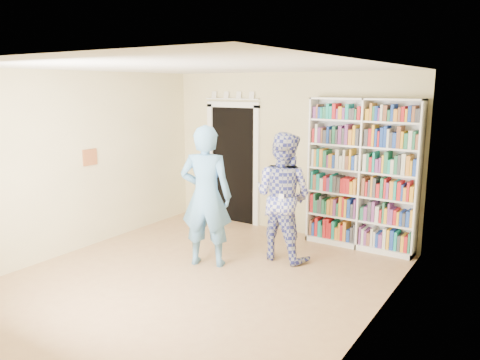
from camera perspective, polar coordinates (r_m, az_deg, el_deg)
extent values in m
plane|color=#A67750|center=(6.28, -5.16, -11.91)|extent=(5.00, 5.00, 0.00)
plane|color=white|center=(5.77, -5.65, 13.54)|extent=(5.00, 5.00, 0.00)
plane|color=beige|center=(7.96, 5.86, 3.20)|extent=(4.50, 0.00, 4.50)
plane|color=beige|center=(7.46, -19.08, 2.08)|extent=(0.00, 5.00, 5.00)
plane|color=beige|center=(4.84, 16.03, -2.56)|extent=(0.00, 5.00, 5.00)
cube|color=white|center=(7.33, 14.66, 0.60)|extent=(1.68, 0.31, 2.30)
cube|color=white|center=(7.33, 14.66, 0.60)|extent=(0.03, 0.31, 2.30)
cube|color=black|center=(8.54, -0.81, 1.79)|extent=(0.90, 0.03, 2.10)
cube|color=white|center=(8.81, -3.57, 2.07)|extent=(0.10, 0.06, 2.20)
cube|color=white|center=(8.27, 2.01, 1.46)|extent=(0.10, 0.06, 2.20)
cube|color=white|center=(8.41, -0.89, 9.18)|extent=(1.10, 0.06, 0.10)
cube|color=white|center=(8.40, -0.93, 9.86)|extent=(1.10, 0.08, 0.02)
cube|color=brown|center=(7.56, -17.82, 2.66)|extent=(0.03, 0.25, 0.25)
imported|color=#5791C1|center=(6.46, -4.16, -2.00)|extent=(0.84, 0.71, 1.97)
imported|color=#32389B|center=(6.72, 5.24, -2.01)|extent=(0.95, 0.77, 1.85)
cube|color=white|center=(6.49, 4.69, -2.77)|extent=(0.19, 0.04, 0.26)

